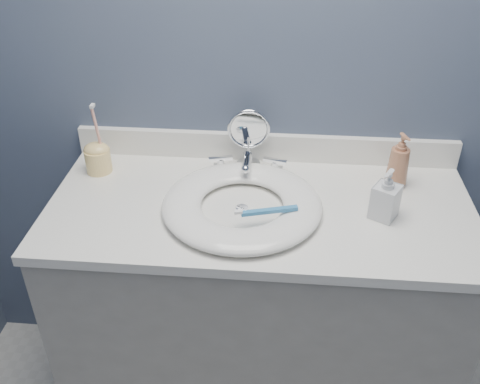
# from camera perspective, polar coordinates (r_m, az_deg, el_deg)

# --- Properties ---
(back_wall) EXTENTS (2.20, 0.02, 2.40)m
(back_wall) POSITION_cam_1_polar(r_m,az_deg,el_deg) (1.63, 2.96, 13.55)
(back_wall) COLOR #444F66
(back_wall) RESTS_ON ground
(vanity_cabinet) EXTENTS (1.20, 0.55, 0.85)m
(vanity_cabinet) POSITION_cam_1_polar(r_m,az_deg,el_deg) (1.83, 1.87, -13.14)
(vanity_cabinet) COLOR #A39F95
(vanity_cabinet) RESTS_ON ground
(countertop) EXTENTS (1.22, 0.57, 0.03)m
(countertop) POSITION_cam_1_polar(r_m,az_deg,el_deg) (1.54, 2.16, -1.81)
(countertop) COLOR white
(countertop) RESTS_ON vanity_cabinet
(backsplash) EXTENTS (1.22, 0.02, 0.09)m
(backsplash) POSITION_cam_1_polar(r_m,az_deg,el_deg) (1.73, 2.68, 4.82)
(backsplash) COLOR white
(backsplash) RESTS_ON countertop
(basin) EXTENTS (0.45, 0.45, 0.04)m
(basin) POSITION_cam_1_polar(r_m,az_deg,el_deg) (1.50, 0.22, -1.32)
(basin) COLOR white
(basin) RESTS_ON countertop
(drain) EXTENTS (0.04, 0.04, 0.01)m
(drain) POSITION_cam_1_polar(r_m,az_deg,el_deg) (1.51, 0.22, -1.79)
(drain) COLOR silver
(drain) RESTS_ON countertop
(faucet) EXTENTS (0.25, 0.13, 0.07)m
(faucet) POSITION_cam_1_polar(r_m,az_deg,el_deg) (1.66, 0.79, 2.79)
(faucet) COLOR silver
(faucet) RESTS_ON countertop
(makeup_mirror) EXTENTS (0.13, 0.07, 0.20)m
(makeup_mirror) POSITION_cam_1_polar(r_m,az_deg,el_deg) (1.67, 0.93, 6.05)
(makeup_mirror) COLOR silver
(makeup_mirror) RESTS_ON countertop
(soap_bottle_amber) EXTENTS (0.09, 0.09, 0.17)m
(soap_bottle_amber) POSITION_cam_1_polar(r_m,az_deg,el_deg) (1.64, 16.60, 3.23)
(soap_bottle_amber) COLOR #A96C4C
(soap_bottle_amber) RESTS_ON countertop
(soap_bottle_clear) EXTENTS (0.09, 0.09, 0.15)m
(soap_bottle_clear) POSITION_cam_1_polar(r_m,az_deg,el_deg) (1.49, 15.35, -0.24)
(soap_bottle_clear) COLOR silver
(soap_bottle_clear) RESTS_ON countertop
(toothbrush_holder) EXTENTS (0.08, 0.08, 0.23)m
(toothbrush_holder) POSITION_cam_1_polar(r_m,az_deg,el_deg) (1.72, -14.95, 3.70)
(toothbrush_holder) COLOR #FED87F
(toothbrush_holder) RESTS_ON countertop
(toothbrush_lying) EXTENTS (0.17, 0.06, 0.02)m
(toothbrush_lying) POSITION_cam_1_polar(r_m,az_deg,el_deg) (1.43, 2.90, -2.05)
(toothbrush_lying) COLOR teal
(toothbrush_lying) RESTS_ON basin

